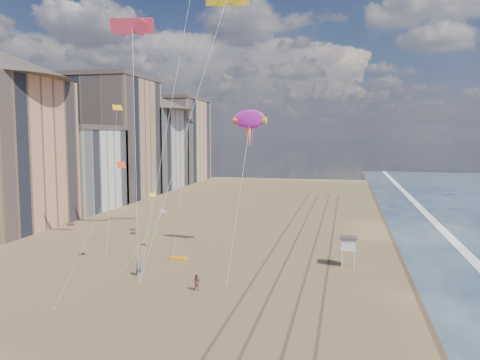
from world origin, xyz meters
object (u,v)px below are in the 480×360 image
kite_flyer_a (139,267)px  lifeguard_stand (348,244)px  grounded_kite (178,258)px  kite_flyer_b (197,283)px  show_kite (250,119)px

kite_flyer_a → lifeguard_stand: bearing=-8.1°
lifeguard_stand → grounded_kite: lifeguard_stand is taller
kite_flyer_a → kite_flyer_b: kite_flyer_a is taller
grounded_kite → kite_flyer_a: size_ratio=1.11×
kite_flyer_a → kite_flyer_b: size_ratio=1.13×
show_kite → kite_flyer_a: (-9.87, -10.95, -15.99)m
show_kite → kite_flyer_a: bearing=-132.0°
lifeguard_stand → kite_flyer_b: 18.58m
lifeguard_stand → show_kite: size_ratio=0.17×
grounded_kite → kite_flyer_b: bearing=-56.5°
lifeguard_stand → grounded_kite: 20.35m
lifeguard_stand → grounded_kite: (-20.16, -1.13, -2.55)m
grounded_kite → lifeguard_stand: bearing=7.7°
grounded_kite → kite_flyer_b: size_ratio=1.26×
show_kite → grounded_kite: bearing=-156.3°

